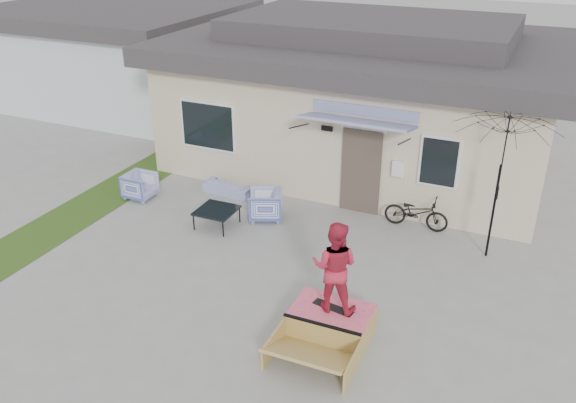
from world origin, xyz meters
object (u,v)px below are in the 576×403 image
at_px(coffee_table, 217,218).
at_px(bicycle, 417,209).
at_px(armchair_left, 140,184).
at_px(skateboard, 333,307).
at_px(armchair_right, 265,203).
at_px(loveseat, 228,184).
at_px(skate_ramp, 332,320).
at_px(skater, 335,265).
at_px(patio_umbrella, 498,181).

bearing_deg(coffee_table, bicycle, 23.56).
xyz_separation_m(armchair_left, skateboard, (6.38, -3.03, 0.12)).
height_order(armchair_right, skateboard, armchair_right).
xyz_separation_m(loveseat, skate_ramp, (4.46, -4.22, -0.03)).
relative_size(bicycle, skater, 0.90).
bearing_deg(skate_ramp, coffee_table, 145.28).
xyz_separation_m(coffee_table, skater, (3.81, -2.50, 1.12)).
bearing_deg(loveseat, skate_ramp, 139.76).
bearing_deg(skater, patio_umbrella, -126.42).
distance_m(patio_umbrella, skate_ramp, 4.58).
xyz_separation_m(skate_ramp, skater, (-0.00, 0.05, 1.10)).
bearing_deg(armchair_left, patio_umbrella, -85.82).
distance_m(bicycle, patio_umbrella, 2.20).
distance_m(loveseat, coffee_table, 1.80).
height_order(bicycle, patio_umbrella, patio_umbrella).
bearing_deg(bicycle, coffee_table, 112.96).
bearing_deg(skate_ramp, armchair_left, 153.26).
bearing_deg(armchair_left, bicycle, -79.60).
height_order(armchair_left, armchair_right, armchair_right).
height_order(loveseat, armchair_right, armchair_right).
bearing_deg(armchair_right, skater, 18.33).
bearing_deg(skate_ramp, patio_umbrella, 59.78).
bearing_deg(coffee_table, patio_umbrella, 11.73).
relative_size(armchair_right, skate_ramp, 0.43).
xyz_separation_m(bicycle, skateboard, (-0.42, -4.34, 0.01)).
xyz_separation_m(skateboard, skater, (0.00, 0.00, 0.85)).
relative_size(loveseat, skate_ramp, 0.72).
relative_size(armchair_right, patio_umbrella, 0.31).
xyz_separation_m(bicycle, patio_umbrella, (1.69, -0.61, 1.27)).
relative_size(loveseat, patio_umbrella, 0.53).
relative_size(armchair_right, coffee_table, 0.90).
xyz_separation_m(loveseat, skateboard, (4.45, -4.18, 0.23)).
height_order(armchair_right, skater, skater).
bearing_deg(skateboard, skate_ramp, -79.21).
bearing_deg(patio_umbrella, bicycle, 160.04).
relative_size(bicycle, skateboard, 1.99).
distance_m(armchair_left, bicycle, 6.92).
bearing_deg(bicycle, skater, 173.90).
bearing_deg(patio_umbrella, coffee_table, -168.27).
xyz_separation_m(armchair_left, bicycle, (6.80, 1.31, 0.11)).
height_order(loveseat, armchair_left, armchair_left).
bearing_deg(skater, bicycle, -102.41).
relative_size(patio_umbrella, skater, 1.51).
xyz_separation_m(armchair_right, bicycle, (3.38, 1.00, 0.08)).
xyz_separation_m(armchair_right, skater, (2.97, -3.34, 0.94)).
relative_size(coffee_table, bicycle, 0.59).
xyz_separation_m(loveseat, patio_umbrella, (6.56, -0.45, 1.49)).
bearing_deg(coffee_table, armchair_right, 44.91).
bearing_deg(skate_ramp, skateboard, 90.00).
bearing_deg(skateboard, loveseat, 146.63).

